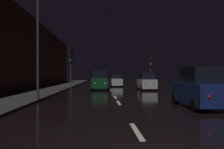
# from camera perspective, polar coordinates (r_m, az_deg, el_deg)

# --- Properties ---
(ground) EXTENTS (26.78, 84.00, 0.02)m
(ground) POSITION_cam_1_polar(r_m,az_deg,el_deg) (28.60, -0.51, -3.54)
(ground) COLOR black
(sidewalk_left) EXTENTS (4.40, 84.00, 0.15)m
(sidewalk_left) POSITION_cam_1_polar(r_m,az_deg,el_deg) (29.22, -14.77, -3.30)
(sidewalk_left) COLOR #33302D
(sidewalk_left) RESTS_ON ground
(building_facade_left) EXTENTS (0.80, 63.00, 8.83)m
(building_facade_left) POSITION_cam_1_polar(r_m,az_deg,el_deg) (26.65, -21.86, 5.74)
(building_facade_left) COLOR #472319
(building_facade_left) RESTS_ON ground
(lane_centerline) EXTENTS (0.16, 38.05, 0.01)m
(lane_centerline) POSITION_cam_1_polar(r_m,az_deg,el_deg) (24.30, -0.13, -4.11)
(lane_centerline) COLOR beige
(lane_centerline) RESTS_ON ground
(traffic_light_far_left) EXTENTS (0.37, 0.48, 5.08)m
(traffic_light_far_left) POSITION_cam_1_polar(r_m,az_deg,el_deg) (29.99, -10.00, 3.72)
(traffic_light_far_left) COLOR #38383A
(traffic_light_far_left) RESTS_ON ground
(traffic_light_far_right) EXTENTS (0.31, 0.46, 4.59)m
(traffic_light_far_right) POSITION_cam_1_polar(r_m,az_deg,el_deg) (28.81, 9.30, 3.09)
(traffic_light_far_right) COLOR #38383A
(traffic_light_far_right) RESTS_ON ground
(streetlamp_overhead) EXTENTS (1.70, 0.44, 6.89)m
(streetlamp_overhead) POSITION_cam_1_polar(r_m,az_deg,el_deg) (15.80, -15.87, 10.45)
(streetlamp_overhead) COLOR #2D2D30
(streetlamp_overhead) RESTS_ON ground
(car_approaching_headlights) EXTENTS (2.02, 4.37, 2.20)m
(car_approaching_headlights) POSITION_cam_1_polar(r_m,az_deg,el_deg) (27.39, -2.95, -1.56)
(car_approaching_headlights) COLOR #0F3819
(car_approaching_headlights) RESTS_ON ground
(car_parked_right_far) EXTENTS (1.81, 3.91, 1.97)m
(car_parked_right_far) POSITION_cam_1_polar(r_m,az_deg,el_deg) (26.95, 8.39, -1.81)
(car_parked_right_far) COLOR #A5A8AD
(car_parked_right_far) RESTS_ON ground
(car_distant_taillights) EXTENTS (1.73, 3.74, 1.88)m
(car_distant_taillights) POSITION_cam_1_polar(r_m,az_deg,el_deg) (34.72, 1.09, -1.50)
(car_distant_taillights) COLOR #A5A8AD
(car_distant_taillights) RESTS_ON ground
(car_parked_right_near) EXTENTS (1.93, 4.18, 2.11)m
(car_parked_right_near) POSITION_cam_1_polar(r_m,az_deg,el_deg) (13.03, 20.69, -3.34)
(car_parked_right_near) COLOR #141E51
(car_parked_right_near) RESTS_ON ground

